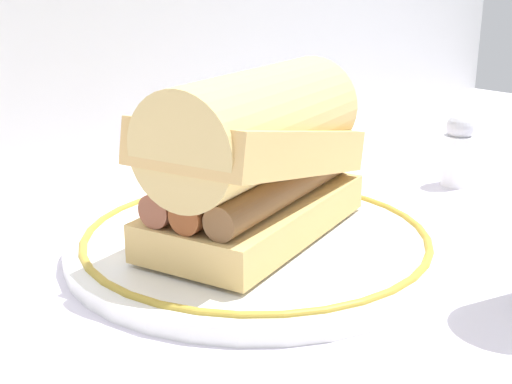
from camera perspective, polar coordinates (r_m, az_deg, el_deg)
The scene contains 4 objects.
ground_plane at distance 0.49m, azimuth 2.98°, elevation -5.57°, with size 1.50×1.50×0.00m, color silver.
plate at distance 0.50m, azimuth -0.00°, elevation -4.08°, with size 0.27×0.27×0.01m.
sausage_sandwich at distance 0.48m, azimuth 0.00°, elevation 3.16°, with size 0.20×0.14×0.12m.
salt_shaker at distance 0.67m, azimuth 16.43°, elevation 3.34°, with size 0.03×0.03×0.07m.
Camera 1 is at (-0.31, -0.32, 0.19)m, focal length 48.19 mm.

